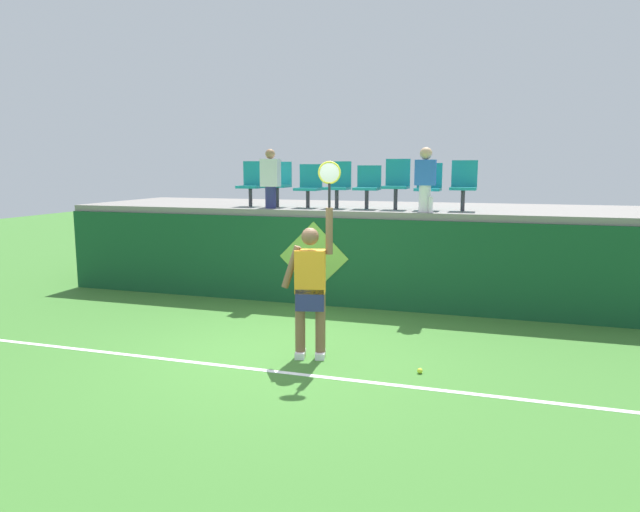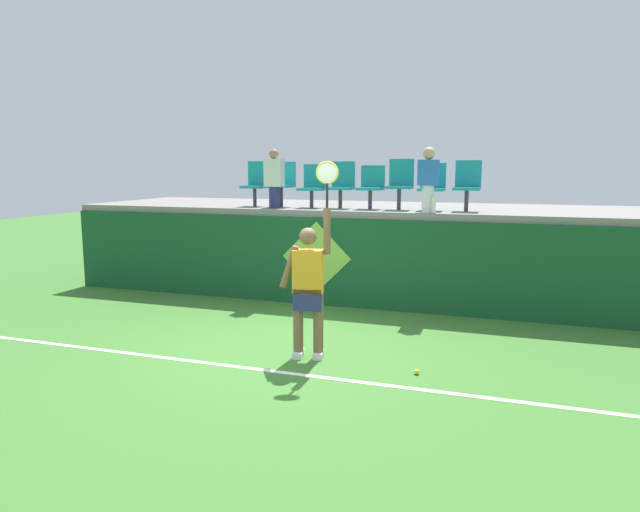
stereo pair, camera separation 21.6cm
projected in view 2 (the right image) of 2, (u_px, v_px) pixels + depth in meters
ground_plane at (282, 354)px, 7.56m from camera, size 40.00×40.00×0.00m
court_back_wall at (344, 262)px, 10.05m from camera, size 11.09×0.20×1.55m
spectator_platform at (366, 209)px, 11.33m from camera, size 11.09×3.10×0.12m
court_baseline_stripe at (262, 370)px, 6.95m from camera, size 9.98×0.08×0.01m
tennis_player at (309, 285)px, 7.27m from camera, size 0.74×0.34×2.50m
tennis_ball at (417, 372)px, 6.79m from camera, size 0.07×0.07×0.07m
water_bottle at (434, 205)px, 9.54m from camera, size 0.08×0.08×0.27m
stadium_chair_0 at (256, 182)px, 11.13m from camera, size 0.44×0.42×0.87m
stadium_chair_1 at (283, 182)px, 10.95m from camera, size 0.44×0.42×0.85m
stadium_chair_2 at (313, 184)px, 10.76m from camera, size 0.44×0.42×0.81m
stadium_chair_3 at (342, 183)px, 10.57m from camera, size 0.44×0.42×0.86m
stadium_chair_4 at (371, 185)px, 10.39m from camera, size 0.44×0.42×0.78m
stadium_chair_5 at (400, 182)px, 10.22m from camera, size 0.44×0.42×0.90m
stadium_chair_6 at (432, 185)px, 10.04m from camera, size 0.44×0.42×0.82m
stadium_chair_7 at (467, 183)px, 9.85m from camera, size 0.44×0.42×0.87m
spectator_0 at (274, 178)px, 10.56m from camera, size 0.34×0.20×1.08m
spectator_1 at (428, 178)px, 9.58m from camera, size 0.34×0.21×1.08m
wall_signage_mount at (316, 305)px, 10.23m from camera, size 1.27×0.01×1.49m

